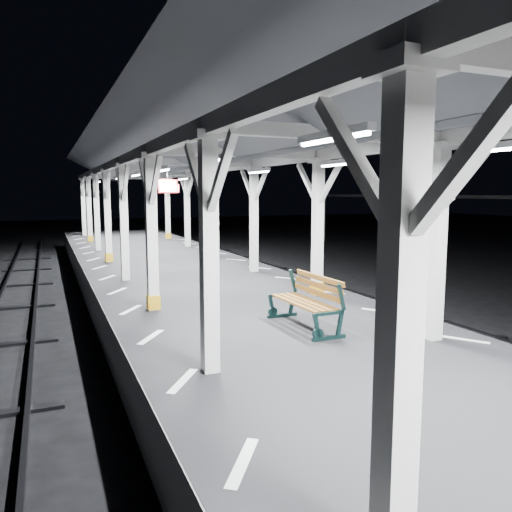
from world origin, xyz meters
TOP-DOWN VIEW (x-y plane):
  - ground at (0.00, 0.00)m, footprint 120.00×120.00m
  - platform at (0.00, 0.00)m, footprint 6.00×50.00m
  - hazard_stripes_left at (-2.45, 0.00)m, footprint 1.00×48.00m
  - hazard_stripes_right at (2.45, 0.00)m, footprint 1.00×48.00m
  - track_right at (5.00, 0.00)m, footprint 2.20×60.00m
  - canopy at (0.00, -0.02)m, footprint 5.40×49.00m
  - bench_mid at (0.41, -0.47)m, footprint 0.72×1.81m

SIDE VIEW (x-z plane):
  - ground at x=0.00m, z-range 0.00..0.00m
  - track_right at x=5.00m, z-range 0.00..0.16m
  - platform at x=0.00m, z-range 0.00..1.00m
  - hazard_stripes_left at x=-2.45m, z-range 1.00..1.01m
  - hazard_stripes_right at x=2.45m, z-range 1.00..1.01m
  - bench_mid at x=0.41m, z-range 1.03..2.00m
  - canopy at x=0.00m, z-range 2.23..6.88m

